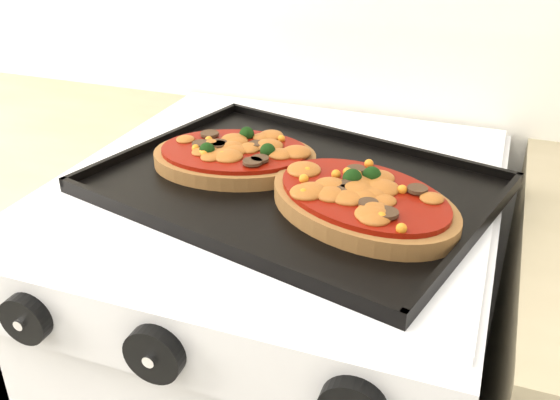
% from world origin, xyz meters
% --- Properties ---
extents(control_panel, '(0.60, 0.02, 0.09)m').
position_xyz_m(control_panel, '(-0.03, 1.39, 0.85)').
color(control_panel, silver).
rests_on(control_panel, stove).
extents(knob_left, '(0.06, 0.02, 0.06)m').
position_xyz_m(knob_left, '(-0.20, 1.37, 0.85)').
color(knob_left, black).
rests_on(knob_left, control_panel).
extents(knob_center, '(0.06, 0.02, 0.06)m').
position_xyz_m(knob_center, '(-0.04, 1.37, 0.85)').
color(knob_center, black).
rests_on(knob_center, control_panel).
extents(baking_tray, '(0.58, 0.48, 0.02)m').
position_xyz_m(baking_tray, '(0.00, 1.66, 0.92)').
color(baking_tray, black).
rests_on(baking_tray, stove).
extents(pizza_left, '(0.26, 0.21, 0.03)m').
position_xyz_m(pizza_left, '(-0.09, 1.69, 0.94)').
color(pizza_left, brown).
rests_on(pizza_left, baking_tray).
extents(pizza_right, '(0.31, 0.27, 0.04)m').
position_xyz_m(pizza_right, '(0.11, 1.62, 0.94)').
color(pizza_right, brown).
rests_on(pizza_right, baking_tray).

